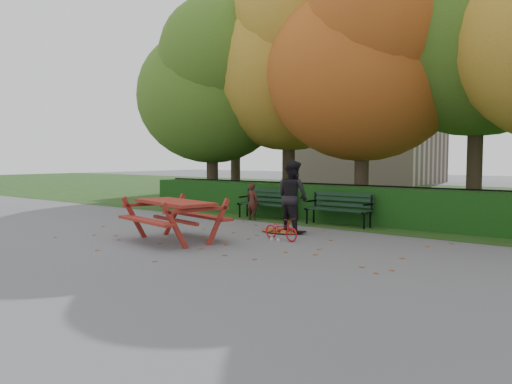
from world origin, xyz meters
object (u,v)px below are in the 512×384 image
Objects in this scene: tree_d at (491,9)px; tree_b at (294,55)px; tree_c at (370,57)px; bicycle at (281,229)px; tree_f at (238,71)px; picnic_table at (175,210)px; child at (252,202)px; tree_a at (214,84)px; bench_left at (268,201)px; adult at (292,197)px; bench_right at (340,206)px.

tree_b is at bearing -175.62° from tree_d.
bicycle is at bearing -85.57° from tree_c.
tree_f reaches higher than bicycle.
tree_d is 10.52m from picnic_table.
child is at bearing 57.19° from bicycle.
tree_a is at bearing -176.35° from tree_c.
tree_c reaches higher than picnic_table.
bench_left is (-5.18, -3.53, -5.46)m from tree_d.
adult is (2.11, -1.83, 0.36)m from bench_left.
tree_a is 3.11m from tree_b.
bench_left is (1.14, -3.04, -4.88)m from tree_b.
tree_f reaches higher than bench_right.
tree_f is at bearing 53.30° from bicycle.
tree_b is 0.92× the size of tree_d.
tree_d is at bearing 73.28° from picnic_table.
bench_right is (-2.78, -3.53, -5.46)m from tree_d.
tree_c reaches higher than child.
child is (-2.32, -2.76, -4.29)m from tree_c.
bench_left is 1.90× the size of bicycle.
child is (-0.96, 3.92, -0.15)m from picnic_table.
tree_c is at bearing -13.45° from tree_b.
bicycle is (0.13, -2.89, -0.27)m from bench_right.
tree_a is at bearing -156.95° from tree_b.
bench_right is 2.90m from bicycle.
tree_c is (3.28, -0.78, -0.58)m from tree_b.
tree_a reaches higher than picnic_table.
tree_b is at bearing 23.05° from tree_a.
child reaches higher than picnic_table.
child is at bearing 116.04° from picnic_table.
tree_d reaches higher than bench_left.
tree_f is 11.19m from bench_right.
tree_a is at bearing 61.93° from bicycle.
child is at bearing -16.09° from adult.
tree_b is 6.37m from tree_d.
picnic_table is at bearing -75.56° from tree_b.
bench_left is at bearing -25.76° from tree_a.
bench_right is 1.67× the size of child.
child is at bearing -46.90° from tree_f.
tree_a reaches higher than bicycle.
child reaches higher than bicycle.
bench_left is 3.85m from bicycle.
child is 2.67m from adult.
tree_c is 5.68m from adult.
picnic_table is at bearing -118.97° from tree_d.
adult is (2.30, -1.32, 0.34)m from child.
child is at bearing -32.69° from tree_a.
bicycle is at bearing 125.46° from adult.
tree_f reaches higher than tree_b.
bicycle is (8.37, -8.43, -5.44)m from tree_f.
bicycle is (6.42, -4.77, -4.27)m from tree_a.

